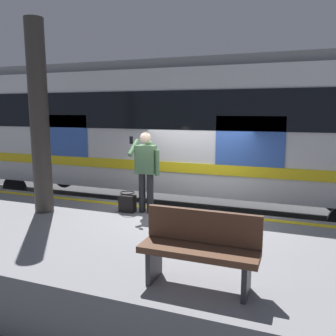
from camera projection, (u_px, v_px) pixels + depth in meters
ground_plane at (188, 245)px, 7.78m from camera, size 25.40×25.40×0.00m
platform at (153, 262)px, 5.92m from camera, size 16.93×3.89×0.87m
safety_line at (184, 211)px, 7.37m from camera, size 16.59×0.16×0.01m
track_rail_near at (205, 222)px, 9.12m from camera, size 22.01×0.08×0.16m
track_rail_far at (217, 208)px, 10.45m from camera, size 22.01×0.08×0.16m
train_carriage at (169, 125)px, 9.83m from camera, size 13.97×2.99×4.01m
passenger at (146, 166)px, 7.15m from camera, size 0.57×0.55×1.66m
handbag at (127, 203)px, 7.30m from camera, size 0.33×0.30×0.42m
station_column at (39, 118)px, 7.07m from camera, size 0.38×0.38×3.86m
bench at (200, 247)px, 4.19m from camera, size 1.42×0.44×0.90m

